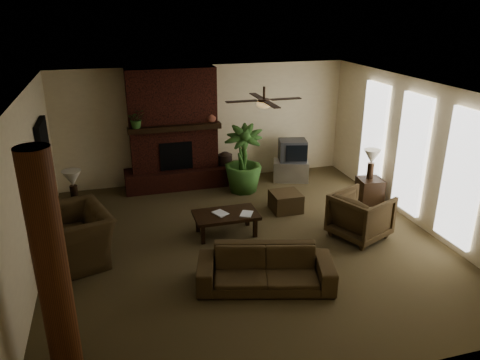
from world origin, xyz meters
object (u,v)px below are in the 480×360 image
object	(u,v)px
ottoman	(286,201)
side_table_right	(370,191)
side_table_left	(76,215)
tv_stand	(291,170)
log_column	(52,269)
floor_vase	(225,165)
armchair_left	(70,229)
lamp_right	(372,159)
lamp_left	(73,181)
armchair_right	(361,214)
floor_plant	(243,173)
coffee_table	(226,216)
sofa	(266,263)

from	to	relation	value
ottoman	side_table_right	xyz separation A→B (m)	(1.93, -0.11, 0.08)
side_table_left	side_table_right	distance (m)	6.18
tv_stand	ottoman	bearing A→B (deg)	-95.95
log_column	floor_vase	xyz separation A→B (m)	(3.36, 5.55, -0.97)
armchair_left	lamp_right	xyz separation A→B (m)	(6.16, 0.88, 0.40)
armchair_left	lamp_left	xyz separation A→B (m)	(0.03, 1.24, 0.40)
armchair_right	lamp_left	size ratio (longest dim) A/B	1.46
log_column	lamp_right	world-z (taller)	log_column
tv_stand	lamp_right	world-z (taller)	lamp_right
floor_plant	tv_stand	bearing A→B (deg)	14.97
tv_stand	lamp_left	world-z (taller)	lamp_left
floor_vase	armchair_right	bearing A→B (deg)	-63.67
floor_plant	armchair_right	bearing A→B (deg)	-62.15
floor_vase	ottoman	bearing A→B (deg)	-67.65
side_table_left	coffee_table	bearing A→B (deg)	-21.00
armchair_right	armchair_left	bearing A→B (deg)	60.15
coffee_table	floor_vase	xyz separation A→B (m)	(0.67, 2.69, 0.06)
sofa	floor_plant	bearing A→B (deg)	94.26
side_table_left	log_column	bearing A→B (deg)	-89.05
armchair_left	tv_stand	xyz separation A→B (m)	(5.00, 2.58, -0.35)
ottoman	side_table_left	xyz separation A→B (m)	(-4.24, 0.35, 0.08)
lamp_left	side_table_right	size ratio (longest dim) A/B	1.18
armchair_right	lamp_right	size ratio (longest dim) A/B	1.46
armchair_right	lamp_left	bearing A→B (deg)	46.91
tv_stand	lamp_right	distance (m)	2.19
floor_plant	sofa	bearing A→B (deg)	-101.14
floor_vase	armchair_left	bearing A→B (deg)	-139.45
side_table_left	floor_vase	bearing A→B (deg)	25.51
side_table_right	tv_stand	bearing A→B (deg)	123.23
armchair_left	armchair_right	bearing A→B (deg)	66.17
ottoman	lamp_right	distance (m)	2.09
floor_vase	side_table_left	xyz separation A→B (m)	(-3.42, -1.63, -0.16)
armchair_right	floor_plant	xyz separation A→B (m)	(-1.47, 2.78, -0.04)
tv_stand	floor_plant	world-z (taller)	floor_plant
ottoman	lamp_right	bearing A→B (deg)	-1.73
side_table_right	floor_vase	bearing A→B (deg)	142.59
armchair_right	lamp_left	distance (m)	5.44
armchair_left	tv_stand	distance (m)	5.64
sofa	armchair_right	world-z (taller)	armchair_right
side_table_left	side_table_right	world-z (taller)	same
armchair_left	side_table_right	bearing A→B (deg)	79.95
armchair_right	coffee_table	distance (m)	2.51
floor_vase	side_table_left	bearing A→B (deg)	-154.49
side_table_right	lamp_right	xyz separation A→B (m)	(0.00, 0.05, 0.73)
armchair_left	coffee_table	xyz separation A→B (m)	(2.75, 0.23, -0.23)
lamp_right	tv_stand	bearing A→B (deg)	124.03
sofa	floor_vase	world-z (taller)	sofa
armchair_right	side_table_right	size ratio (longest dim) A/B	1.73
armchair_right	side_table_right	bearing A→B (deg)	-60.26
lamp_left	lamp_right	bearing A→B (deg)	-3.45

